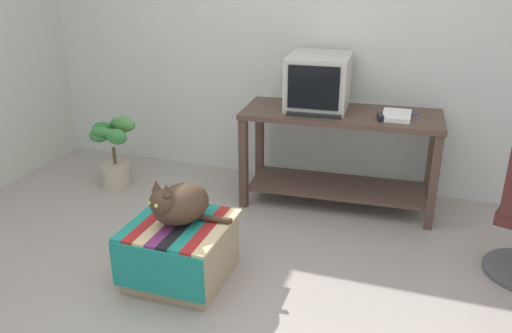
{
  "coord_description": "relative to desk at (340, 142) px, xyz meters",
  "views": [
    {
      "loc": [
        1.01,
        -2.17,
        1.86
      ],
      "look_at": [
        -0.02,
        0.85,
        0.55
      ],
      "focal_mm": 36.66,
      "sensor_mm": 36.0,
      "label": 1
    }
  ],
  "objects": [
    {
      "name": "stapler",
      "position": [
        0.3,
        -0.11,
        0.26
      ],
      "size": [
        0.06,
        0.12,
        0.04
      ],
      "primitive_type": "cube",
      "rotation": [
        0.0,
        0.0,
        0.27
      ],
      "color": "black",
      "rests_on": "desk"
    },
    {
      "name": "ground_plane",
      "position": [
        -0.4,
        -1.6,
        -0.51
      ],
      "size": [
        14.0,
        14.0,
        0.0
      ],
      "primitive_type": "plane",
      "color": "#9E9389"
    },
    {
      "name": "book",
      "position": [
        0.4,
        -0.02,
        0.26
      ],
      "size": [
        0.21,
        0.29,
        0.03
      ],
      "primitive_type": "cube",
      "rotation": [
        0.0,
        0.0,
        0.02
      ],
      "color": "white",
      "rests_on": "desk"
    },
    {
      "name": "cat",
      "position": [
        -0.7,
        -1.32,
        -0.02
      ],
      "size": [
        0.49,
        0.44,
        0.31
      ],
      "rotation": [
        0.0,
        0.0,
        -0.37
      ],
      "color": "#473323",
      "rests_on": "ottoman_with_blanket"
    },
    {
      "name": "keyboard",
      "position": [
        -0.17,
        -0.14,
        0.25
      ],
      "size": [
        0.41,
        0.18,
        0.02
      ],
      "primitive_type": "cube",
      "rotation": [
        0.0,
        0.0,
        0.08
      ],
      "color": "black",
      "rests_on": "desk"
    },
    {
      "name": "pen",
      "position": [
        0.48,
        0.09,
        0.25
      ],
      "size": [
        0.14,
        0.03,
        0.01
      ],
      "primitive_type": "cylinder",
      "rotation": [
        0.0,
        1.57,
        0.14
      ],
      "color": "#2351B2",
      "rests_on": "desk"
    },
    {
      "name": "back_wall",
      "position": [
        -0.4,
        0.45,
        0.79
      ],
      "size": [
        8.0,
        0.1,
        2.6
      ],
      "primitive_type": "cube",
      "color": "silver",
      "rests_on": "ground_plane"
    },
    {
      "name": "potted_plant",
      "position": [
        -1.85,
        -0.26,
        -0.19
      ],
      "size": [
        0.41,
        0.37,
        0.62
      ],
      "color": "#B7A893",
      "rests_on": "ground_plane"
    },
    {
      "name": "desk",
      "position": [
        0.0,
        0.0,
        0.0
      ],
      "size": [
        1.51,
        0.66,
        0.76
      ],
      "rotation": [
        0.0,
        0.0,
        0.06
      ],
      "color": "#4C382D",
      "rests_on": "ground_plane"
    },
    {
      "name": "ottoman_with_blanket",
      "position": [
        -0.71,
        -1.33,
        -0.33
      ],
      "size": [
        0.58,
        0.6,
        0.37
      ],
      "color": "tan",
      "rests_on": "ground_plane"
    },
    {
      "name": "tv_monitor",
      "position": [
        -0.2,
        0.08,
        0.44
      ],
      "size": [
        0.48,
        0.55,
        0.4
      ],
      "rotation": [
        0.0,
        0.0,
        0.06
      ],
      "color": "#BCB7A8",
      "rests_on": "desk"
    }
  ]
}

